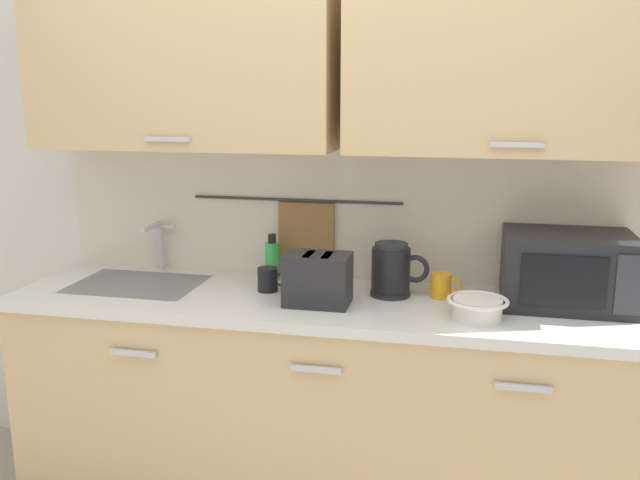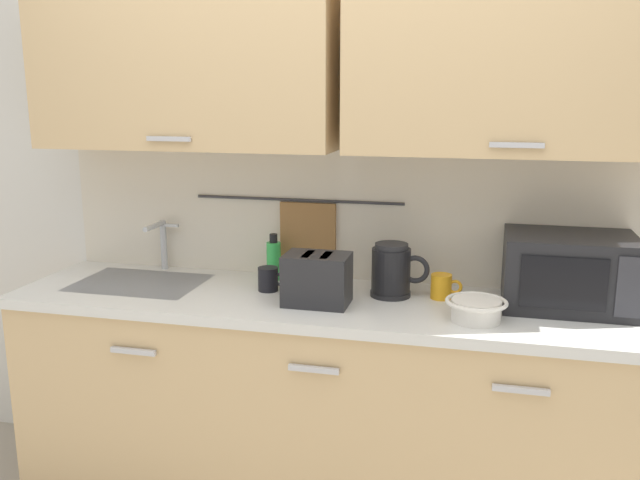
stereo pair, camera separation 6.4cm
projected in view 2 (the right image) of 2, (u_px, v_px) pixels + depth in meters
name	position (u px, v px, depth m)	size (l,w,h in m)	color
counter_unit	(331.00, 405.00, 2.67)	(2.53, 0.64, 0.90)	tan
back_wall_assembly	(347.00, 131.00, 2.66)	(3.70, 0.41, 2.50)	silver
sink_faucet	(161.00, 238.00, 2.95)	(0.09, 0.17, 0.22)	#B2B5BA
microwave	(569.00, 271.00, 2.45)	(0.46, 0.35, 0.27)	black
electric_kettle	(392.00, 271.00, 2.58)	(0.23, 0.16, 0.21)	black
dish_soap_bottle	(274.00, 260.00, 2.81)	(0.06, 0.06, 0.20)	green
mug_near_sink	(269.00, 279.00, 2.66)	(0.12, 0.08, 0.09)	black
mixing_bowl	(476.00, 308.00, 2.31)	(0.21, 0.21, 0.08)	silver
toaster	(317.00, 279.00, 2.49)	(0.26, 0.17, 0.19)	#232326
mug_by_kettle	(442.00, 286.00, 2.56)	(0.12, 0.08, 0.09)	orange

